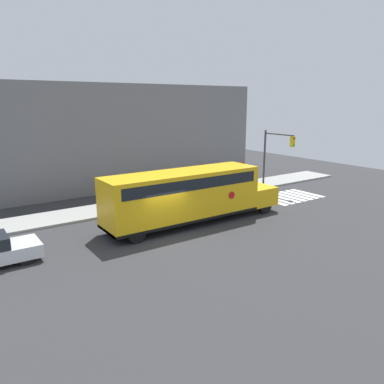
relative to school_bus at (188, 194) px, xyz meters
name	(u,v)px	position (x,y,z in m)	size (l,w,h in m)	color
ground_plane	(165,236)	(-2.28, -1.05, -1.86)	(60.00, 60.00, 0.00)	#333335
sidewalk_strip	(117,208)	(-2.28, 5.45, -1.78)	(44.00, 3.00, 0.15)	#9E9E99
building_backdrop	(81,139)	(-2.28, 11.95, 2.45)	(32.00, 4.00, 8.62)	slate
crosswalk_stripes	(289,197)	(10.16, 0.95, -1.85)	(4.70, 3.20, 0.01)	white
school_bus	(188,194)	(0.00, 0.00, 0.00)	(11.68, 2.57, 3.25)	yellow
stop_sign	(241,172)	(8.11, 4.35, -0.21)	(0.71, 0.10, 2.48)	#38383A
traffic_light	(274,151)	(10.63, 3.22, 1.42)	(0.28, 3.12, 4.91)	#38383A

